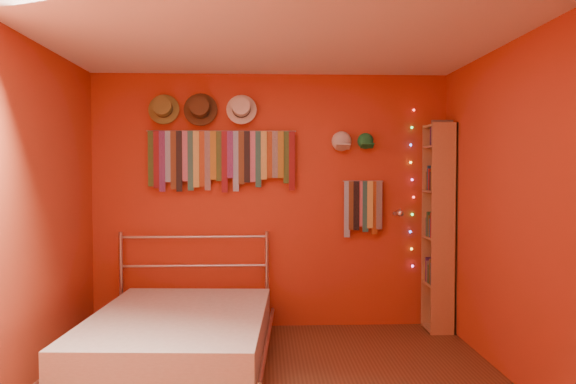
{
  "coord_description": "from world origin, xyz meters",
  "views": [
    {
      "loc": [
        -0.06,
        -3.8,
        1.55
      ],
      "look_at": [
        0.13,
        0.9,
        1.37
      ],
      "focal_mm": 35.0,
      "sensor_mm": 36.0,
      "label": 1
    }
  ],
  "objects": [
    {
      "name": "cap_green",
      "position": [
        0.93,
        1.7,
        1.84
      ],
      "size": [
        0.17,
        0.21,
        0.17
      ],
      "color": "#1C7E3D",
      "rests_on": "back_wall"
    },
    {
      "name": "tie_rack",
      "position": [
        -0.49,
        1.68,
        1.68
      ],
      "size": [
        1.45,
        0.03,
        0.6
      ],
      "color": "#AFAFB3",
      "rests_on": "back_wall"
    },
    {
      "name": "reading_lamp",
      "position": [
        1.23,
        1.53,
        1.14
      ],
      "size": [
        0.07,
        0.28,
        0.08
      ],
      "color": "#AFAFB3",
      "rests_on": "back_wall"
    },
    {
      "name": "small_tie_rack",
      "position": [
        0.91,
        1.69,
        1.21
      ],
      "size": [
        0.4,
        0.03,
        0.56
      ],
      "color": "#AFAFB3",
      "rests_on": "back_wall"
    },
    {
      "name": "bed",
      "position": [
        -0.75,
        0.65,
        0.22
      ],
      "size": [
        1.56,
        2.02,
        0.96
      ],
      "rotation": [
        0.0,
        0.0,
        -0.06
      ],
      "color": "#AFAFB3",
      "rests_on": "ground"
    },
    {
      "name": "fairy_lights",
      "position": [
        1.4,
        1.71,
        1.37
      ],
      "size": [
        0.06,
        0.02,
        1.58
      ],
      "color": "#FF3333",
      "rests_on": "back_wall"
    },
    {
      "name": "bookshelf",
      "position": [
        1.66,
        1.53,
        1.02
      ],
      "size": [
        0.25,
        0.34,
        2.0
      ],
      "color": "#AB724D",
      "rests_on": "ground"
    },
    {
      "name": "fedora_olive",
      "position": [
        -1.04,
        1.65,
        2.15
      ],
      "size": [
        0.3,
        0.16,
        0.29
      ],
      "rotation": [
        1.36,
        0.0,
        0.0
      ],
      "color": "olive",
      "rests_on": "back_wall"
    },
    {
      "name": "back_wall",
      "position": [
        0.0,
        1.75,
        1.25
      ],
      "size": [
        3.5,
        0.02,
        2.5
      ],
      "primitive_type": "cube",
      "color": "#A83B1B",
      "rests_on": "ground"
    },
    {
      "name": "fedora_white",
      "position": [
        -0.29,
        1.65,
        2.15
      ],
      "size": [
        0.3,
        0.16,
        0.29
      ],
      "rotation": [
        1.36,
        0.0,
        0.0
      ],
      "color": "silver",
      "rests_on": "back_wall"
    },
    {
      "name": "ceiling",
      "position": [
        0.0,
        0.0,
        2.5
      ],
      "size": [
        3.5,
        3.5,
        0.02
      ],
      "primitive_type": "cube",
      "color": "white",
      "rests_on": "back_wall"
    },
    {
      "name": "left_wall",
      "position": [
        -1.75,
        0.0,
        1.25
      ],
      "size": [
        0.02,
        3.5,
        2.5
      ],
      "primitive_type": "cube",
      "color": "#A83B1B",
      "rests_on": "ground"
    },
    {
      "name": "cap_white",
      "position": [
        0.69,
        1.7,
        1.84
      ],
      "size": [
        0.19,
        0.24,
        0.19
      ],
      "color": "silver",
      "rests_on": "back_wall"
    },
    {
      "name": "right_wall",
      "position": [
        1.75,
        0.0,
        1.25
      ],
      "size": [
        0.02,
        3.5,
        2.5
      ],
      "primitive_type": "cube",
      "color": "#A83B1B",
      "rests_on": "ground"
    },
    {
      "name": "fedora_brown",
      "position": [
        -0.68,
        1.65,
        2.15
      ],
      "size": [
        0.33,
        0.18,
        0.32
      ],
      "rotation": [
        1.36,
        0.0,
        0.0
      ],
      "color": "#472F19",
      "rests_on": "back_wall"
    }
  ]
}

